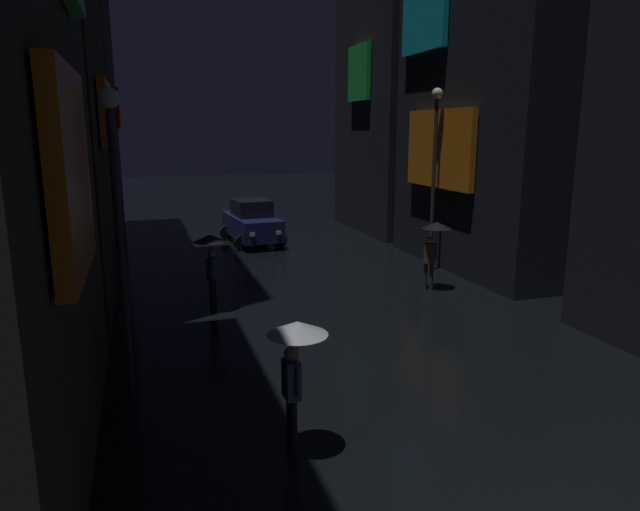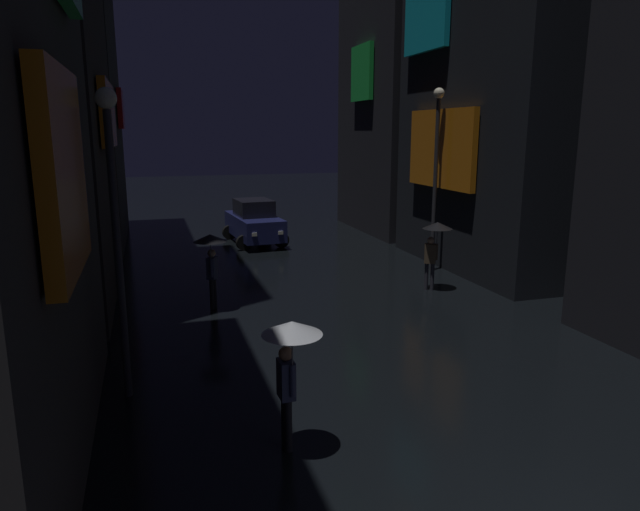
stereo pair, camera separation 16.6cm
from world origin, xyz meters
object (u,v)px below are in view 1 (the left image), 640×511
(pedestrian_midstreet_centre_clear, at_px, (296,349))
(pedestrian_far_right_black, at_px, (211,251))
(car_distant, at_px, (252,222))
(streetlamp_right_far, at_px, (434,161))
(streetlamp_left_near, at_px, (117,211))
(pedestrian_near_crossing_black, at_px, (434,237))

(pedestrian_midstreet_centre_clear, distance_m, pedestrian_far_right_black, 7.56)
(car_distant, relative_size, streetlamp_right_far, 0.68)
(pedestrian_midstreet_centre_clear, height_order, streetlamp_left_near, streetlamp_left_near)
(pedestrian_near_crossing_black, bearing_deg, pedestrian_midstreet_centre_clear, -130.13)
(pedestrian_far_right_black, distance_m, car_distant, 9.54)
(car_distant, relative_size, streetlamp_left_near, 0.77)
(pedestrian_far_right_black, bearing_deg, pedestrian_near_crossing_black, 0.44)
(streetlamp_left_near, relative_size, streetlamp_right_far, 0.89)
(pedestrian_far_right_black, height_order, pedestrian_near_crossing_black, same)
(pedestrian_near_crossing_black, bearing_deg, pedestrian_far_right_black, -179.56)
(car_distant, height_order, streetlamp_left_near, streetlamp_left_near)
(pedestrian_near_crossing_black, bearing_deg, streetlamp_left_near, -151.14)
(streetlamp_right_far, bearing_deg, pedestrian_midstreet_centre_clear, -127.38)
(streetlamp_left_near, height_order, streetlamp_right_far, streetlamp_right_far)
(streetlamp_left_near, bearing_deg, streetlamp_right_far, 35.66)
(pedestrian_near_crossing_black, bearing_deg, car_distant, 113.53)
(streetlamp_left_near, bearing_deg, pedestrian_near_crossing_black, 28.86)
(car_distant, xyz_separation_m, streetlamp_right_far, (5.09, -6.73, 2.90))
(streetlamp_right_far, bearing_deg, car_distant, 127.08)
(pedestrian_far_right_black, relative_size, car_distant, 0.50)
(pedestrian_near_crossing_black, xyz_separation_m, streetlamp_right_far, (1.15, 2.30, 2.16))
(pedestrian_far_right_black, distance_m, pedestrian_near_crossing_black, 6.75)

